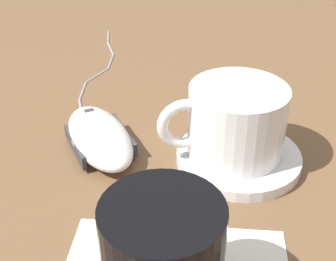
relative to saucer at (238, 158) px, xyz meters
The scene contains 5 objects.
ground_plane 0.14m from the saucer, 82.43° to the left, with size 3.00×3.00×0.00m, color brown.
saucer is the anchor object (origin of this frame).
coffee_cup 0.04m from the saucer, ahead, with size 0.10×0.10×0.07m.
computer_mouse 0.14m from the saucer, 22.89° to the left, with size 0.13×0.11×0.03m.
mouse_cable 0.27m from the saucer, 21.20° to the right, with size 0.15×0.24×0.00m.
Camera 1 is at (-0.16, 0.21, 0.27)m, focal length 50.00 mm.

